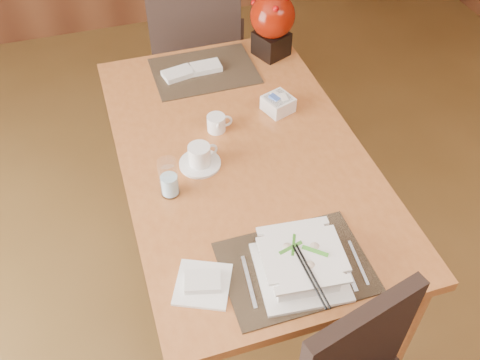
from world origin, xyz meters
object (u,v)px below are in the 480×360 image
object	(u,v)px
soup_setting	(301,264)
bread_plate	(203,284)
far_chair	(198,38)
dining_table	(242,170)
berry_decor	(272,21)
water_glass	(169,178)
creamer_jug	(216,123)
coffee_cup	(200,157)
sugar_caddy	(278,104)

from	to	relation	value
soup_setting	bread_plate	world-z (taller)	soup_setting
far_chair	soup_setting	bearing A→B (deg)	105.22
dining_table	bread_plate	distance (m)	0.61
berry_decor	far_chair	xyz separation A→B (m)	(-0.23, 0.50, -0.33)
water_glass	bread_plate	bearing A→B (deg)	-88.36
creamer_jug	bread_plate	distance (m)	0.72
soup_setting	coffee_cup	distance (m)	0.58
soup_setting	sugar_caddy	distance (m)	0.80
berry_decor	creamer_jug	bearing A→B (deg)	-131.10
sugar_caddy	bread_plate	bearing A→B (deg)	-125.06
creamer_jug	sugar_caddy	xyz separation A→B (m)	(0.27, 0.04, -0.00)
creamer_jug	sugar_caddy	bearing A→B (deg)	12.11
dining_table	coffee_cup	world-z (taller)	coffee_cup
dining_table	water_glass	world-z (taller)	water_glass
dining_table	creamer_jug	xyz separation A→B (m)	(-0.06, 0.15, 0.13)
soup_setting	creamer_jug	bearing A→B (deg)	100.61
dining_table	far_chair	size ratio (longest dim) A/B	1.44
creamer_jug	sugar_caddy	world-z (taller)	creamer_jug
soup_setting	water_glass	xyz separation A→B (m)	(-0.30, 0.45, 0.02)
coffee_cup	bread_plate	distance (m)	0.52
soup_setting	berry_decor	size ratio (longest dim) A/B	0.98
sugar_caddy	far_chair	size ratio (longest dim) A/B	0.10
bread_plate	far_chair	world-z (taller)	far_chair
sugar_caddy	bread_plate	size ratio (longest dim) A/B	0.65
dining_table	sugar_caddy	bearing A→B (deg)	41.90
dining_table	sugar_caddy	distance (m)	0.32
coffee_cup	sugar_caddy	world-z (taller)	coffee_cup
sugar_caddy	water_glass	bearing A→B (deg)	-148.08
soup_setting	coffee_cup	size ratio (longest dim) A/B	1.87
coffee_cup	creamer_jug	size ratio (longest dim) A/B	1.66
far_chair	bread_plate	bearing A→B (deg)	95.03
soup_setting	sugar_caddy	world-z (taller)	soup_setting
soup_setting	dining_table	bearing A→B (deg)	96.25
creamer_jug	coffee_cup	bearing A→B (deg)	-120.05
water_glass	berry_decor	size ratio (longest dim) A/B	0.52
berry_decor	bread_plate	bearing A→B (deg)	-118.94
coffee_cup	creamer_jug	xyz separation A→B (m)	(0.11, 0.17, -0.00)
soup_setting	far_chair	distance (m)	1.69
soup_setting	berry_decor	world-z (taller)	berry_decor
water_glass	berry_decor	distance (m)	0.96
soup_setting	far_chair	xyz separation A→B (m)	(0.10, 1.67, -0.22)
soup_setting	creamer_jug	xyz separation A→B (m)	(-0.06, 0.73, -0.02)
bread_plate	far_chair	bearing A→B (deg)	76.42
sugar_caddy	bread_plate	distance (m)	0.88
bread_plate	far_chair	size ratio (longest dim) A/B	0.15
coffee_cup	creamer_jug	distance (m)	0.20
soup_setting	water_glass	distance (m)	0.54
soup_setting	bread_plate	bearing A→B (deg)	176.23
coffee_cup	bread_plate	xyz separation A→B (m)	(-0.12, -0.51, -0.03)
coffee_cup	berry_decor	size ratio (longest dim) A/B	0.52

